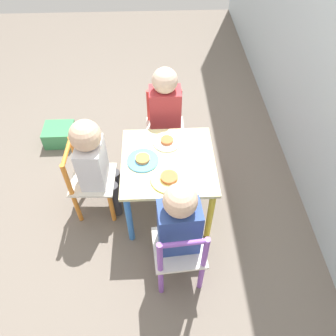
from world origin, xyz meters
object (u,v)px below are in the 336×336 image
at_px(child_right, 178,224).
at_px(storage_bin, 60,135).
at_px(plate_front, 143,160).
at_px(chair_red, 165,129).
at_px(chair_orange, 90,181).
at_px(kids_table, 168,169).
at_px(child_front, 95,161).
at_px(plate_left, 167,142).
at_px(plate_right, 169,179).
at_px(child_left, 165,112).
at_px(chair_purple, 179,253).

height_order(child_right, storage_bin, child_right).
bearing_deg(plate_front, child_right, 22.97).
bearing_deg(storage_bin, child_right, 38.42).
relative_size(chair_red, chair_orange, 1.00).
bearing_deg(kids_table, chair_red, -179.80).
xyz_separation_m(child_front, plate_left, (-0.12, 0.41, 0.02)).
bearing_deg(plate_right, chair_red, -179.85).
bearing_deg(storage_bin, plate_front, 45.72).
relative_size(child_left, storage_bin, 3.41).
bearing_deg(chair_orange, child_right, -127.93).
bearing_deg(chair_purple, kids_table, -90.00).
xyz_separation_m(chair_purple, child_front, (-0.49, -0.45, 0.18)).
bearing_deg(child_right, chair_orange, -45.06).
relative_size(chair_red, child_right, 0.71).
relative_size(plate_front, storage_bin, 0.80).
xyz_separation_m(chair_red, plate_front, (0.47, -0.14, 0.20)).
bearing_deg(child_front, plate_right, -108.61).
bearing_deg(child_left, storage_bin, 163.29).
height_order(chair_red, child_right, child_right).
bearing_deg(chair_purple, child_front, -52.03).
bearing_deg(kids_table, chair_orange, -92.54).
xyz_separation_m(kids_table, storage_bin, (-0.65, -0.81, -0.30)).
xyz_separation_m(chair_orange, child_left, (-0.39, 0.47, 0.20)).
distance_m(child_right, plate_right, 0.27).
height_order(child_left, child_front, child_left).
xyz_separation_m(chair_red, child_left, (0.06, 0.00, 0.20)).
bearing_deg(plate_front, chair_red, 163.58).
bearing_deg(kids_table, plate_left, 180.00).
bearing_deg(plate_front, child_left, 161.31).
bearing_deg(plate_right, chair_purple, 6.53).
bearing_deg(kids_table, storage_bin, -128.85).
xyz_separation_m(plate_front, storage_bin, (-0.65, -0.67, -0.39)).
height_order(chair_red, child_front, child_front).
distance_m(plate_front, storage_bin, 1.01).
height_order(chair_purple, chair_red, same).
relative_size(child_right, plate_left, 4.43).
bearing_deg(storage_bin, plate_left, 57.74).
xyz_separation_m(child_right, child_front, (-0.43, -0.45, 0.00)).
height_order(child_right, plate_left, child_right).
relative_size(chair_red, plate_front, 2.91).
bearing_deg(child_front, kids_table, -90.00).
relative_size(chair_purple, plate_left, 3.15).
distance_m(chair_orange, child_front, 0.19).
bearing_deg(chair_purple, plate_left, -91.05).
xyz_separation_m(child_right, plate_left, (-0.55, -0.03, 0.02)).
bearing_deg(chair_orange, plate_left, -73.20).
xyz_separation_m(child_right, plate_front, (-0.41, -0.17, 0.02)).
distance_m(chair_red, plate_left, 0.39).
xyz_separation_m(chair_orange, child_right, (0.43, 0.51, 0.18)).
distance_m(kids_table, chair_orange, 0.49).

